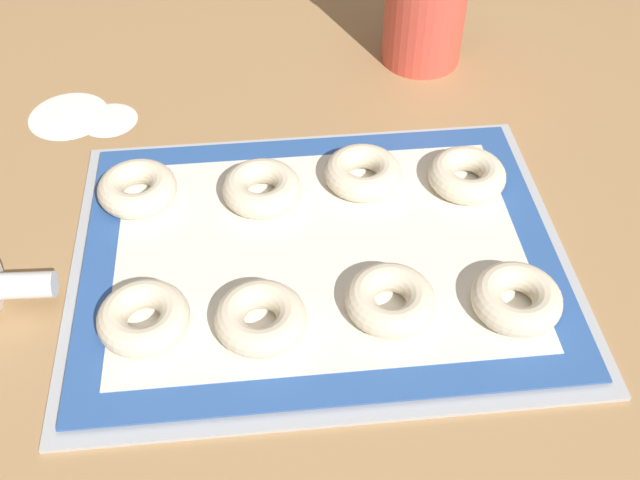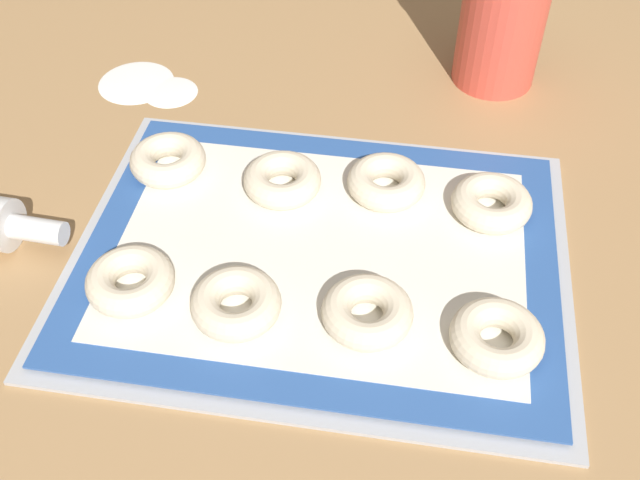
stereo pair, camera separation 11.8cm
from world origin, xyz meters
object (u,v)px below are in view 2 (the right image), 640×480
Objects in this scene: bagel_front_mid_left at (236,303)px; bagel_back_far_right at (492,203)px; bagel_front_far_right at (497,337)px; flour_canister at (505,7)px; bagel_back_mid_right at (386,182)px; baking_tray at (320,255)px; bagel_front_mid_right at (367,312)px; bagel_back_mid_left at (282,180)px; bagel_front_far_left at (130,281)px; bagel_back_far_left at (168,160)px.

bagel_front_mid_left and bagel_back_far_right have the same top height.
flour_canister is at bearing 90.09° from bagel_front_far_right.
bagel_back_mid_right is at bearing 121.49° from bagel_front_far_right.
baking_tray is 0.10m from bagel_front_mid_left.
flour_canister is at bearing 89.20° from bagel_back_far_right.
baking_tray is 5.92× the size of bagel_front_mid_right.
bagel_back_far_right reaches higher than baking_tray.
bagel_front_mid_right is 0.42× the size of flour_canister.
bagel_back_far_right is 0.42× the size of flour_canister.
bagel_front_mid_left and bagel_back_mid_right have the same top height.
bagel_front_mid_right is 0.18m from bagel_back_mid_left.
baking_tray is at bearing 124.33° from bagel_front_mid_right.
bagel_back_mid_left is (0.01, 0.15, 0.00)m from bagel_front_mid_left.
bagel_front_far_left and bagel_front_mid_left have the same top height.
bagel_front_far_right is 1.00× the size of bagel_back_mid_right.
baking_tray is 2.47× the size of flour_canister.
bagel_front_mid_left is at bearing -56.80° from bagel_back_far_left.
bagel_front_mid_right is 0.10m from bagel_front_far_right.
bagel_front_mid_right is 1.00× the size of bagel_back_far_right.
baking_tray is at bearing -56.65° from bagel_back_mid_left.
bagel_front_far_right is at bearing -28.32° from baking_tray.
bagel_front_mid_left is (-0.06, -0.08, 0.02)m from baking_tray.
bagel_front_far_right is (0.10, -0.01, 0.00)m from bagel_front_mid_right.
bagel_front_mid_right is (0.05, -0.07, 0.02)m from baking_tray.
bagel_front_far_left is at bearing 177.99° from bagel_front_far_right.
bagel_back_far_right is (-0.00, 0.15, 0.00)m from bagel_front_far_right.
bagel_front_far_right is 0.42× the size of flour_canister.
flour_canister reaches higher than bagel_back_mid_right.
flour_canister is (0.15, 0.31, 0.09)m from baking_tray.
bagel_front_mid_right is at bearing -56.15° from bagel_back_mid_left.
bagel_front_mid_left is at bearing -122.42° from bagel_back_mid_right.
bagel_back_far_right is at bearing 91.49° from bagel_front_far_right.
bagel_front_far_right is 0.40m from flour_canister.
bagel_back_far_left is at bearing 177.78° from bagel_back_far_right.
baking_tray is 0.17m from bagel_front_far_left.
bagel_back_mid_right is at bearing 90.07° from bagel_front_mid_right.
bagel_front_mid_right is at bearing 175.02° from bagel_front_far_right.
baking_tray is at bearing -115.92° from flour_canister.
bagel_front_far_right and bagel_back_far_left have the same top height.
bagel_front_mid_right and bagel_back_mid_right have the same top height.
bagel_back_mid_right is (0.20, 0.16, 0.00)m from bagel_front_far_left.
bagel_front_far_right is 1.00× the size of bagel_back_far_left.
bagel_back_far_left is 0.12m from bagel_back_mid_left.
bagel_front_far_left is 0.09m from bagel_front_mid_left.
bagel_back_mid_left is at bearing 123.85° from bagel_front_mid_right.
bagel_front_mid_right is (0.11, 0.01, 0.00)m from bagel_front_mid_left.
bagel_front_mid_left is 0.20m from bagel_back_far_left.
bagel_back_mid_left is 0.20m from bagel_back_far_right.
bagel_front_mid_left is 1.00× the size of bagel_front_mid_right.
bagel_front_far_left and bagel_back_mid_left have the same top height.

